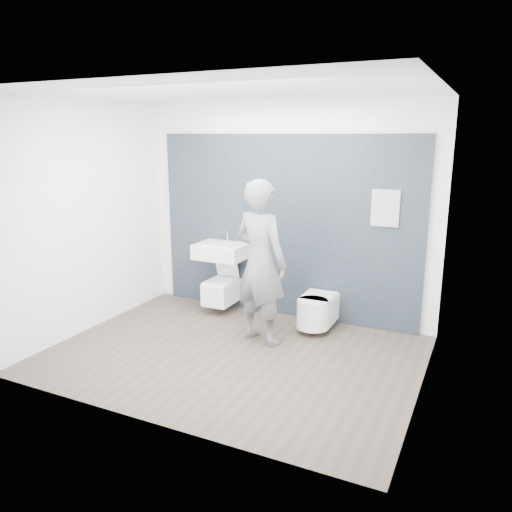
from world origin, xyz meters
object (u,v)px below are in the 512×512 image
at_px(toilet_square, 222,290).
at_px(visitor, 261,262).
at_px(toilet_rounded, 316,310).
at_px(washbasin, 221,251).

distance_m(toilet_square, visitor, 1.32).
distance_m(toilet_rounded, visitor, 1.05).
bearing_deg(visitor, toilet_rounded, -113.25).
xyz_separation_m(washbasin, toilet_square, (0.00, -0.00, -0.56)).
bearing_deg(toilet_rounded, toilet_square, 176.50).
bearing_deg(toilet_rounded, visitor, -128.73).
height_order(washbasin, toilet_rounded, washbasin).
bearing_deg(washbasin, toilet_square, -90.00).
bearing_deg(toilet_rounded, washbasin, 176.30).
bearing_deg(toilet_square, washbasin, 90.00).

